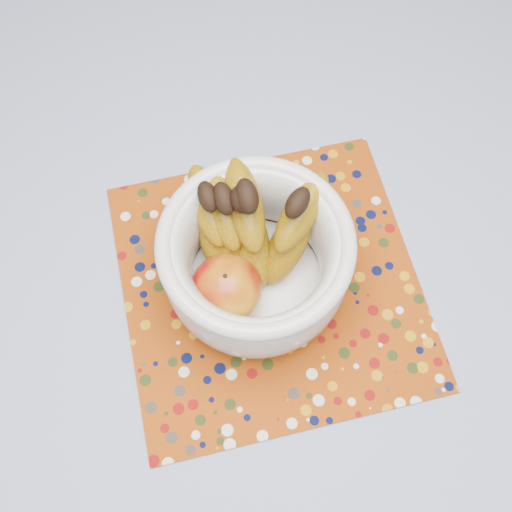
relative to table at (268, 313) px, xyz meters
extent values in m
plane|color=#2D2826|center=(0.00, 0.00, -0.67)|extent=(4.00, 4.00, 0.00)
cube|color=brown|center=(0.00, 0.00, 0.06)|extent=(1.20, 1.20, 0.04)
cylinder|color=brown|center=(-0.53, 0.53, -0.32)|extent=(0.06, 0.06, 0.71)
cylinder|color=brown|center=(0.53, 0.53, -0.32)|extent=(0.06, 0.06, 0.71)
cube|color=slate|center=(0.00, 0.00, 0.08)|extent=(1.32, 1.32, 0.01)
cube|color=#843407|center=(0.00, 0.01, 0.09)|extent=(0.47, 0.47, 0.00)
cylinder|color=silver|center=(-0.02, 0.01, 0.10)|extent=(0.11, 0.11, 0.01)
cylinder|color=silver|center=(-0.02, 0.01, 0.11)|extent=(0.16, 0.16, 0.01)
torus|color=silver|center=(-0.02, 0.01, 0.22)|extent=(0.22, 0.22, 0.02)
ellipsoid|color=#6F0504|center=(-0.05, -0.02, 0.15)|extent=(0.08, 0.08, 0.08)
sphere|color=black|center=(-0.03, 0.05, 0.24)|extent=(0.03, 0.03, 0.03)
camera|label=1|loc=(0.00, -0.27, 0.81)|focal=42.00mm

